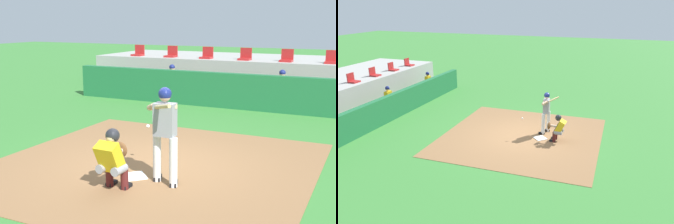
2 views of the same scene
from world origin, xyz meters
The scene contains 16 objects.
ground_plane centered at (0.00, 0.00, 0.00)m, with size 80.00×80.00×0.00m, color #387A33.
dirt_infield centered at (0.00, 0.00, 0.01)m, with size 6.40×6.40×0.01m, color olive.
home_plate centered at (0.00, -0.80, 0.02)m, with size 0.44×0.44×0.02m, color white.
batter_at_plate centered at (0.69, -0.86, 1.04)m, with size 0.72×0.73×1.80m.
catcher_crouched centered at (0.00, -1.50, 0.61)m, with size 0.49×1.82×1.13m.
dugout_wall centered at (0.00, 6.50, 0.60)m, with size 13.00×0.30×1.20m, color #1E6638.
dugout_bench centered at (0.00, 7.50, 0.23)m, with size 11.80×0.44×0.45m, color olive.
dugout_player_0 centered at (-3.12, 7.34, 0.67)m, with size 0.49×0.70×1.30m.
dugout_player_1 centered at (1.06, 7.34, 0.67)m, with size 0.49×0.70×1.30m.
stands_platform centered at (0.00, 10.90, 0.70)m, with size 15.00×4.40×1.40m, color #9E9E99.
stadium_seat_0 centered at (-5.69, 9.38, 1.53)m, with size 0.46×0.46×0.48m.
stadium_seat_1 centered at (-4.06, 9.38, 1.53)m, with size 0.46×0.46×0.48m.
stadium_seat_2 centered at (-2.44, 9.38, 1.53)m, with size 0.46×0.46×0.48m.
stadium_seat_3 centered at (-0.81, 9.38, 1.53)m, with size 0.46×0.46×0.48m.
stadium_seat_4 centered at (0.81, 9.38, 1.53)m, with size 0.46×0.46×0.48m.
stadium_seat_5 centered at (2.44, 9.38, 1.53)m, with size 0.46×0.46×0.48m.
Camera 1 is at (4.08, -7.68, 2.96)m, focal length 46.88 mm.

